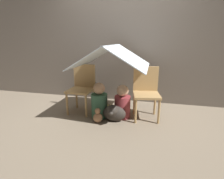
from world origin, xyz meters
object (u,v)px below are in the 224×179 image
Objects in this scene: chair_right at (146,90)px; person_front at (99,102)px; chair_left at (82,86)px; dog at (114,113)px; person_second at (122,103)px.

chair_right is 1.41× the size of person_front.
person_front is (0.38, -0.19, -0.21)m from chair_left.
chair_left reaches higher than dog.
chair_left is 1.13m from chair_right.
chair_right reaches higher than dog.
person_front is at bearing -24.09° from chair_left.
person_second is at bearing 62.95° from dog.
person_second is at bearing -6.02° from chair_left.
chair_left is 1.41× the size of person_front.
person_front is at bearing -176.01° from chair_right.
chair_right is 0.44m from person_second.
chair_right is at bearing 14.05° from person_front.
person_second is 0.24m from dog.
chair_left is at bearing 154.69° from dog.
person_second is (0.38, 0.08, -0.01)m from person_front.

